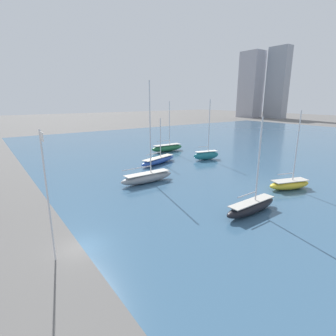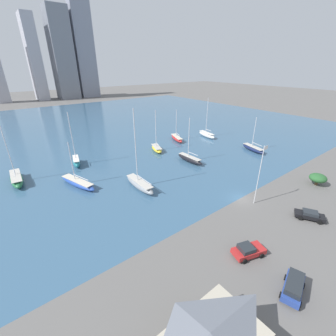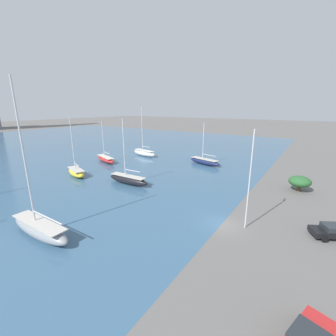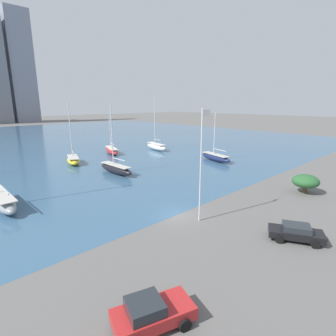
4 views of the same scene
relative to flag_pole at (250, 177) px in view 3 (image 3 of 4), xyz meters
name	(u,v)px [view 3 (image 3 of 4)]	position (x,y,z in m)	size (l,w,h in m)	color
ground_plane	(222,224)	(-0.77, 2.56, -6.24)	(500.00, 500.00, 0.00)	#605E5B
flag_pole	(250,177)	(0.00, 0.00, 0.00)	(1.24, 0.14, 11.50)	silver
yard_shrub	(300,182)	(17.07, -4.21, -4.57)	(3.45, 3.45, 2.59)	#4C3823
sailboat_navy	(205,161)	(24.95, 16.67, -5.44)	(4.30, 9.23, 10.08)	#19234C
sailboat_white	(144,153)	(24.26, 35.27, -5.25)	(3.40, 8.83, 13.83)	white
sailboat_yellow	(76,172)	(1.61, 34.55, -5.38)	(4.49, 7.48, 12.16)	yellow
sailboat_black	(128,179)	(3.80, 22.18, -5.33)	(2.03, 8.98, 11.78)	black
sailboat_gray	(39,228)	(-14.30, 18.16, -5.24)	(2.24, 9.84, 16.62)	gray
sailboat_red	(106,159)	(13.21, 38.97, -5.43)	(4.86, 9.17, 10.35)	#B72828
parked_sedan_black	(334,231)	(3.11, -8.52, -5.45)	(3.86, 4.89, 1.50)	black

